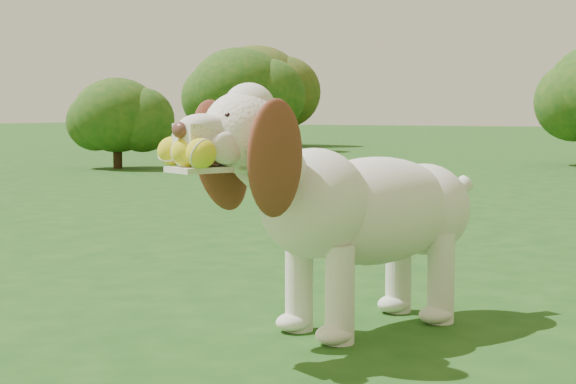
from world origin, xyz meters
The scene contains 5 objects.
ground centered at (0.00, 0.00, 0.00)m, with size 80.00×80.00×0.00m, color #184413.
dog centered at (0.51, 0.10, 0.42)m, with size 0.73×1.18×0.80m.
shrub_a centered at (-5.63, 6.04, 0.67)m, with size 1.10×1.10×1.14m.
shrub_g centered at (-8.05, 13.18, 1.22)m, with size 2.01×2.01×2.08m.
shrub_e centered at (-7.02, 10.95, 1.10)m, with size 1.80×1.80×1.86m.
Camera 1 is at (1.75, -2.43, 0.71)m, focal length 55.00 mm.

